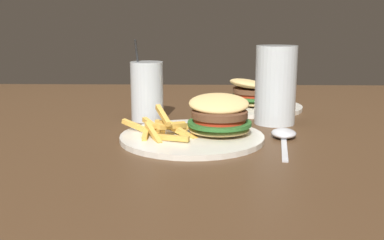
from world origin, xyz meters
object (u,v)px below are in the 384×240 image
(meal_plate_near, at_px, (204,127))
(beer_glass, at_px, (275,88))
(meal_plate_far, at_px, (252,99))
(spoon, at_px, (284,134))
(juice_glass, at_px, (147,94))

(meal_plate_near, xyz_separation_m, beer_glass, (0.16, 0.14, 0.05))
(meal_plate_far, bearing_deg, beer_glass, -79.18)
(meal_plate_near, relative_size, spoon, 1.44)
(meal_plate_near, relative_size, juice_glass, 1.53)
(meal_plate_near, height_order, beer_glass, beer_glass)
(beer_glass, distance_m, juice_glass, 0.29)
(juice_glass, bearing_deg, meal_plate_near, -52.93)
(beer_glass, distance_m, meal_plate_far, 0.18)
(juice_glass, xyz_separation_m, spoon, (0.28, -0.16, -0.05))
(juice_glass, distance_m, spoon, 0.33)
(spoon, bearing_deg, meal_plate_far, 14.54)
(spoon, relative_size, meal_plate_far, 0.77)
(spoon, xyz_separation_m, meal_plate_far, (-0.03, 0.30, 0.02))
(spoon, distance_m, meal_plate_far, 0.30)
(juice_glass, bearing_deg, beer_glass, -5.42)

